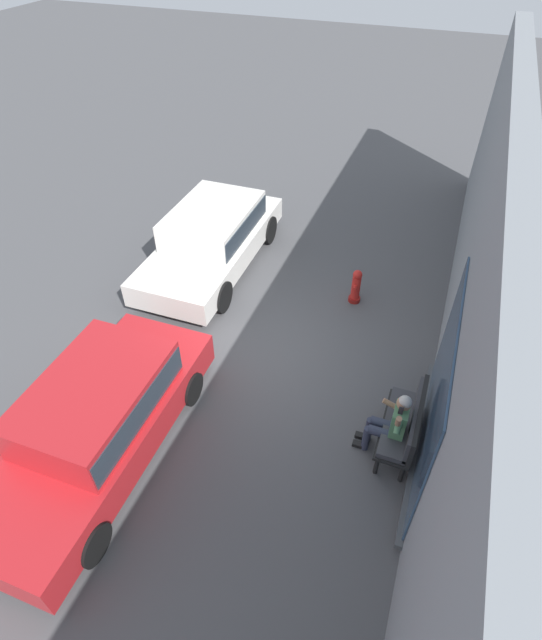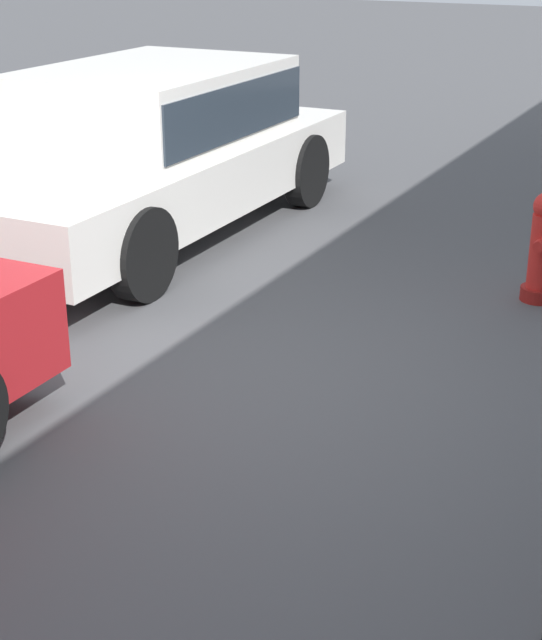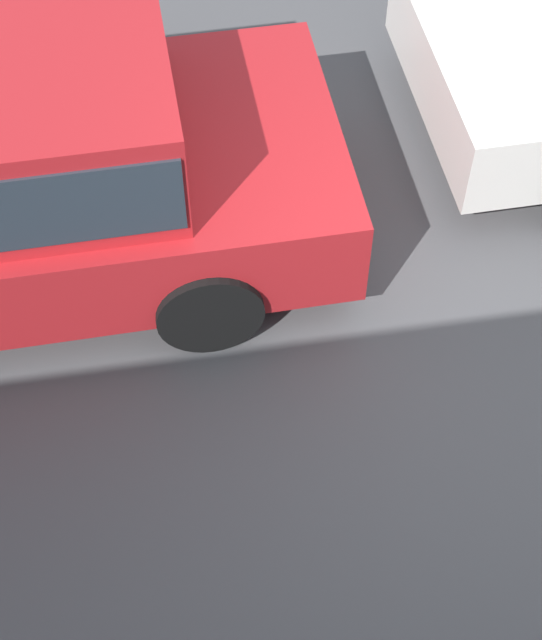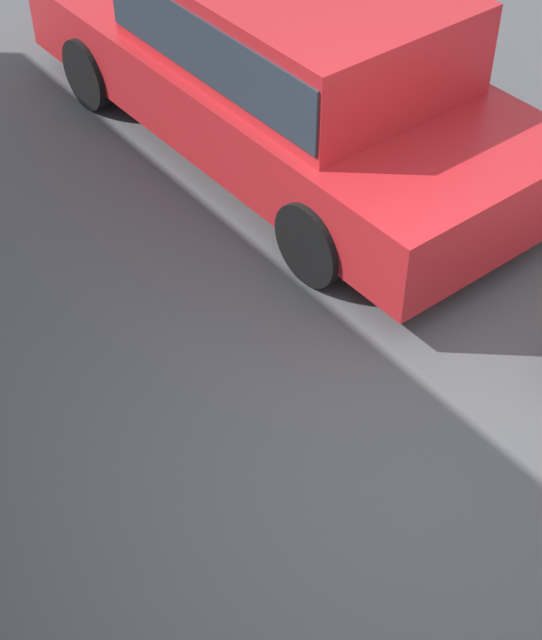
% 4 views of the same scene
% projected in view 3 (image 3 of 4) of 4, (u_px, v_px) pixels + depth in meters
% --- Properties ---
extents(ground_plane, '(60.00, 60.00, 0.00)m').
position_uv_depth(ground_plane, '(514.00, 409.00, 5.38)').
color(ground_plane, '#4C4C4F').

